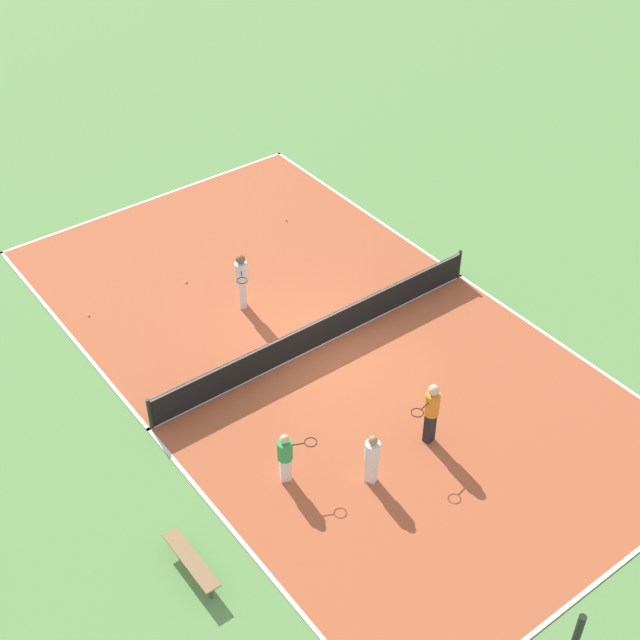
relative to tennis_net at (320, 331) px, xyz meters
name	(u,v)px	position (x,y,z in m)	size (l,w,h in m)	color
ground_plane	(320,345)	(0.00, 0.00, -0.51)	(80.00, 80.00, 0.00)	#60934C
court_surface	(320,345)	(0.00, 0.00, -0.50)	(10.74, 19.23, 0.02)	#B75633
tennis_net	(320,331)	(0.00, 0.00, 0.00)	(10.54, 0.10, 0.96)	black
bench	(191,561)	(6.57, 4.24, -0.12)	(0.36, 1.82, 0.45)	olive
player_far_green	(286,455)	(3.52, 3.36, 0.34)	(0.98, 0.70, 1.45)	white
player_near_white	(372,456)	(1.97, 4.58, 0.33)	(0.48, 0.48, 1.46)	white
player_center_orange	(431,409)	(0.04, 4.43, 0.56)	(0.98, 0.50, 1.80)	black
player_far_white	(242,277)	(0.75, -2.68, 0.57)	(0.75, 0.97, 1.81)	white
tennis_ball_midcourt	(286,220)	(-2.89, -5.69, -0.45)	(0.07, 0.07, 0.07)	#CCE033
tennis_ball_left_sideline	(89,315)	(4.53, -5.00, -0.45)	(0.07, 0.07, 0.07)	#CCE033
tennis_ball_near_net	(186,282)	(1.49, -4.70, -0.45)	(0.07, 0.07, 0.07)	#CCE033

